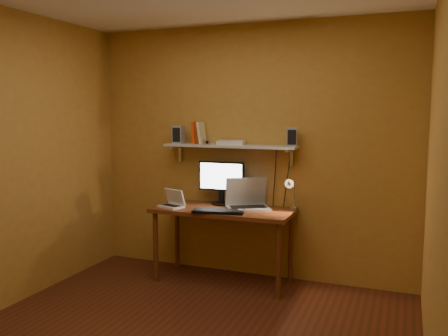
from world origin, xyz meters
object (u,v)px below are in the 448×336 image
at_px(desk_lamp, 291,190).
at_px(monitor, 221,180).
at_px(laptop, 247,200).
at_px(wall_shelf, 230,146).
at_px(netbook, 173,202).
at_px(router, 231,143).
at_px(shelf_camera, 207,142).
at_px(speaker_left, 178,135).
at_px(speaker_right, 292,137).
at_px(desk, 223,217).
at_px(mouse, 240,211).
at_px(keyboard, 218,211).

bearing_deg(desk_lamp, monitor, 174.96).
xyz_separation_m(monitor, laptop, (0.31, -0.08, -0.17)).
xyz_separation_m(wall_shelf, netbook, (-0.50, -0.31, -0.56)).
bearing_deg(router, shelf_camera, -162.26).
relative_size(speaker_left, shelf_camera, 2.06).
height_order(speaker_right, router, speaker_right).
distance_m(desk, speaker_right, 1.05).
xyz_separation_m(speaker_left, speaker_right, (1.22, 0.02, -0.00)).
height_order(laptop, mouse, laptop).
xyz_separation_m(speaker_left, router, (0.59, 0.01, -0.07)).
bearing_deg(speaker_left, mouse, -22.69).
distance_m(wall_shelf, netbook, 0.81).
height_order(monitor, keyboard, monitor).
bearing_deg(keyboard, router, 82.46).
xyz_separation_m(monitor, netbook, (-0.41, -0.31, -0.20)).
xyz_separation_m(laptop, netbook, (-0.71, -0.23, -0.03)).
bearing_deg(wall_shelf, laptop, -20.50).
height_order(desk, laptop, laptop).
height_order(wall_shelf, speaker_left, speaker_left).
height_order(keyboard, speaker_right, speaker_right).
bearing_deg(speaker_right, desk, -174.98).
height_order(desk, monitor, monitor).
relative_size(netbook, mouse, 3.09).
xyz_separation_m(wall_shelf, speaker_left, (-0.58, -0.01, 0.11)).
distance_m(keyboard, shelf_camera, 0.76).
height_order(netbook, router, router).
bearing_deg(speaker_left, monitor, -0.09).
height_order(desk, keyboard, keyboard).
bearing_deg(router, laptop, -20.91).
bearing_deg(desk, desk_lamp, 10.81).
bearing_deg(keyboard, desk_lamp, 17.30).
distance_m(desk, shelf_camera, 0.78).
xyz_separation_m(wall_shelf, keyboard, (0.03, -0.40, -0.60)).
relative_size(desk_lamp, speaker_right, 2.05).
relative_size(netbook, speaker_right, 1.56).
bearing_deg(desk, wall_shelf, 90.00).
bearing_deg(monitor, keyboard, -72.40).
bearing_deg(desk, speaker_right, 17.47).
bearing_deg(laptop, router, 129.74).
height_order(desk, speaker_right, speaker_right).
xyz_separation_m(desk_lamp, router, (-0.65, 0.07, 0.44)).
height_order(keyboard, mouse, mouse).
relative_size(mouse, shelf_camera, 1.00).
distance_m(wall_shelf, speaker_right, 0.65).
distance_m(monitor, mouse, 0.52).
distance_m(desk, keyboard, 0.23).
xyz_separation_m(desk, shelf_camera, (-0.22, 0.12, 0.74)).
xyz_separation_m(netbook, speaker_left, (-0.08, 0.30, 0.67)).
distance_m(desk, speaker_left, 1.01).
height_order(wall_shelf, keyboard, wall_shelf).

